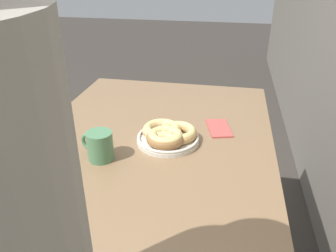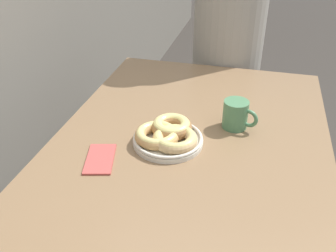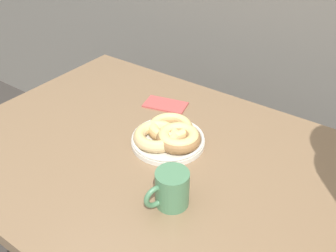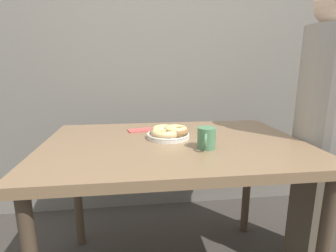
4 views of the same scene
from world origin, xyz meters
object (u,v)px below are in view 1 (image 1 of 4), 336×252
at_px(donut_plate, 168,134).
at_px(napkin, 219,128).
at_px(coffee_mug, 99,145).
at_px(dining_table, 149,163).

xyz_separation_m(donut_plate, napkin, (-0.13, 0.16, -0.03)).
relative_size(donut_plate, napkin, 1.57).
relative_size(donut_plate, coffee_mug, 2.13).
relative_size(dining_table, coffee_mug, 10.69).
bearing_deg(dining_table, napkin, 123.43).
distance_m(donut_plate, coffee_mug, 0.23).
distance_m(dining_table, napkin, 0.28).
bearing_deg(napkin, dining_table, -56.57).
bearing_deg(dining_table, coffee_mug, -45.86).
xyz_separation_m(coffee_mug, napkin, (-0.27, 0.35, -0.04)).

